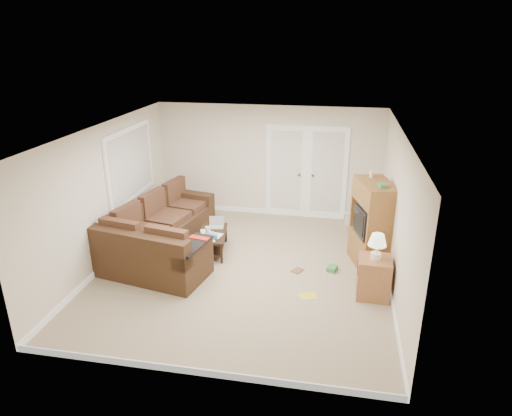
% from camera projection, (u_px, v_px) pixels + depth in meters
% --- Properties ---
extents(floor, '(5.50, 5.50, 0.00)m').
position_uv_depth(floor, '(244.00, 269.00, 8.13)').
color(floor, tan).
rests_on(floor, ground).
extents(ceiling, '(5.00, 5.50, 0.02)m').
position_uv_depth(ceiling, '(242.00, 130.00, 7.24)').
color(ceiling, white).
rests_on(ceiling, wall_back).
extents(wall_left, '(0.02, 5.50, 2.50)m').
position_uv_depth(wall_left, '(106.00, 195.00, 8.11)').
color(wall_left, silver).
rests_on(wall_left, floor).
extents(wall_right, '(0.02, 5.50, 2.50)m').
position_uv_depth(wall_right, '(397.00, 214.00, 7.26)').
color(wall_right, silver).
rests_on(wall_right, floor).
extents(wall_back, '(5.00, 0.02, 2.50)m').
position_uv_depth(wall_back, '(269.00, 161.00, 10.21)').
color(wall_back, silver).
rests_on(wall_back, floor).
extents(wall_front, '(5.00, 0.02, 2.50)m').
position_uv_depth(wall_front, '(193.00, 287.00, 5.16)').
color(wall_front, silver).
rests_on(wall_front, floor).
extents(baseboards, '(5.00, 5.50, 0.10)m').
position_uv_depth(baseboards, '(244.00, 267.00, 8.12)').
color(baseboards, white).
rests_on(baseboards, floor).
extents(french_doors, '(1.80, 0.05, 2.13)m').
position_uv_depth(french_doors, '(306.00, 173.00, 10.11)').
color(french_doors, white).
rests_on(french_doors, floor).
extents(window_left, '(0.05, 1.92, 1.42)m').
position_uv_depth(window_left, '(131.00, 164.00, 8.91)').
color(window_left, white).
rests_on(window_left, wall_left).
extents(sectional_sofa, '(2.12, 3.28, 0.91)m').
position_uv_depth(sectional_sofa, '(159.00, 237.00, 8.56)').
color(sectional_sofa, '#402918').
rests_on(sectional_sofa, floor).
extents(coffee_table, '(0.64, 1.05, 0.67)m').
position_uv_depth(coffee_table, '(213.00, 241.00, 8.72)').
color(coffee_table, black).
rests_on(coffee_table, floor).
extents(tv_armoire, '(0.79, 1.09, 1.68)m').
position_uv_depth(tv_armoire, '(372.00, 224.00, 8.03)').
color(tv_armoire, brown).
rests_on(tv_armoire, floor).
extents(side_cabinet, '(0.52, 0.52, 1.08)m').
position_uv_depth(side_cabinet, '(374.00, 274.00, 7.19)').
color(side_cabinet, '#A0663A').
rests_on(side_cabinet, floor).
extents(space_heater, '(0.14, 0.13, 0.30)m').
position_uv_depth(space_heater, '(347.00, 219.00, 9.93)').
color(space_heater, silver).
rests_on(space_heater, floor).
extents(floor_magazine, '(0.33, 0.29, 0.01)m').
position_uv_depth(floor_magazine, '(308.00, 296.00, 7.30)').
color(floor_magazine, yellow).
rests_on(floor_magazine, floor).
extents(floor_greenbox, '(0.21, 0.24, 0.08)m').
position_uv_depth(floor_greenbox, '(332.00, 268.00, 8.08)').
color(floor_greenbox, '#3D8745').
rests_on(floor_greenbox, floor).
extents(floor_book, '(0.24, 0.27, 0.02)m').
position_uv_depth(floor_book, '(294.00, 269.00, 8.12)').
color(floor_book, brown).
rests_on(floor_book, floor).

